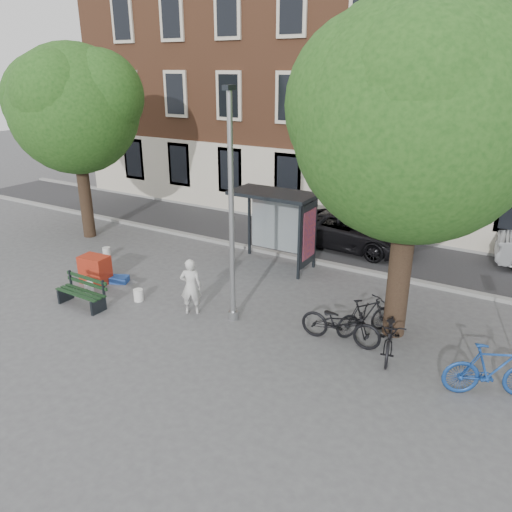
{
  "coord_description": "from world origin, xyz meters",
  "views": [
    {
      "loc": [
        6.8,
        -10.17,
        6.51
      ],
      "look_at": [
        -0.08,
        1.35,
        1.4
      ],
      "focal_mm": 35.0,
      "sensor_mm": 36.0,
      "label": 1
    }
  ],
  "objects_px": {
    "bike_b": "(493,370)",
    "bike_a": "(341,323)",
    "car_dark": "(350,231)",
    "painter": "(191,287)",
    "bus_shelter": "(285,213)",
    "bike_c": "(390,335)",
    "red_stand": "(95,270)",
    "bike_d": "(365,316)",
    "lamppost": "(232,222)",
    "bench": "(82,294)"
  },
  "relations": [
    {
      "from": "bus_shelter",
      "to": "bike_c",
      "type": "bearing_deg",
      "value": -37.21
    },
    {
      "from": "bench",
      "to": "red_stand",
      "type": "bearing_deg",
      "value": 126.47
    },
    {
      "from": "bike_a",
      "to": "bike_b",
      "type": "bearing_deg",
      "value": -99.21
    },
    {
      "from": "bus_shelter",
      "to": "painter",
      "type": "height_order",
      "value": "bus_shelter"
    },
    {
      "from": "painter",
      "to": "bike_a",
      "type": "xyz_separation_m",
      "value": [
        4.18,
        0.62,
        -0.27
      ]
    },
    {
      "from": "bike_d",
      "to": "red_stand",
      "type": "distance_m",
      "value": 8.6
    },
    {
      "from": "bike_c",
      "to": "red_stand",
      "type": "xyz_separation_m",
      "value": [
        -9.34,
        -0.64,
        -0.06
      ]
    },
    {
      "from": "painter",
      "to": "bike_d",
      "type": "xyz_separation_m",
      "value": [
        4.57,
        1.35,
        -0.3
      ]
    },
    {
      "from": "bus_shelter",
      "to": "car_dark",
      "type": "height_order",
      "value": "bus_shelter"
    },
    {
      "from": "bus_shelter",
      "to": "red_stand",
      "type": "relative_size",
      "value": 3.17
    },
    {
      "from": "bike_c",
      "to": "bike_d",
      "type": "xyz_separation_m",
      "value": [
        -0.84,
        0.61,
        0.0
      ]
    },
    {
      "from": "bus_shelter",
      "to": "car_dark",
      "type": "bearing_deg",
      "value": 68.11
    },
    {
      "from": "bench",
      "to": "bike_a",
      "type": "bearing_deg",
      "value": 16.0
    },
    {
      "from": "car_dark",
      "to": "red_stand",
      "type": "xyz_separation_m",
      "value": [
        -5.75,
        -7.33,
        -0.23
      ]
    },
    {
      "from": "bus_shelter",
      "to": "bench",
      "type": "bearing_deg",
      "value": -122.21
    },
    {
      "from": "red_stand",
      "to": "car_dark",
      "type": "bearing_deg",
      "value": 51.88
    },
    {
      "from": "painter",
      "to": "bike_a",
      "type": "distance_m",
      "value": 4.24
    },
    {
      "from": "bench",
      "to": "bike_c",
      "type": "xyz_separation_m",
      "value": [
        8.38,
        2.01,
        0.12
      ]
    },
    {
      "from": "bike_a",
      "to": "bench",
      "type": "bearing_deg",
      "value": 102.02
    },
    {
      "from": "lamppost",
      "to": "red_stand",
      "type": "relative_size",
      "value": 6.79
    },
    {
      "from": "lamppost",
      "to": "bus_shelter",
      "type": "xyz_separation_m",
      "value": [
        -0.61,
        4.11,
        -0.87
      ]
    },
    {
      "from": "bus_shelter",
      "to": "car_dark",
      "type": "distance_m",
      "value": 3.5
    },
    {
      "from": "bike_d",
      "to": "red_stand",
      "type": "height_order",
      "value": "bike_d"
    },
    {
      "from": "lamppost",
      "to": "bus_shelter",
      "type": "height_order",
      "value": "lamppost"
    },
    {
      "from": "bench",
      "to": "red_stand",
      "type": "xyz_separation_m",
      "value": [
        -0.97,
        1.37,
        0.06
      ]
    },
    {
      "from": "painter",
      "to": "bike_d",
      "type": "distance_m",
      "value": 4.77
    },
    {
      "from": "bench",
      "to": "car_dark",
      "type": "height_order",
      "value": "car_dark"
    },
    {
      "from": "bench",
      "to": "bike_b",
      "type": "height_order",
      "value": "bike_b"
    },
    {
      "from": "lamppost",
      "to": "bike_c",
      "type": "distance_m",
      "value": 4.8
    },
    {
      "from": "bike_b",
      "to": "red_stand",
      "type": "height_order",
      "value": "bike_b"
    },
    {
      "from": "bike_c",
      "to": "red_stand",
      "type": "relative_size",
      "value": 2.16
    },
    {
      "from": "painter",
      "to": "bench",
      "type": "xyz_separation_m",
      "value": [
        -2.97,
        -1.26,
        -0.42
      ]
    },
    {
      "from": "red_stand",
      "to": "bike_c",
      "type": "bearing_deg",
      "value": 3.91
    },
    {
      "from": "bike_b",
      "to": "car_dark",
      "type": "xyz_separation_m",
      "value": [
        -5.89,
        7.21,
        0.07
      ]
    },
    {
      "from": "lamppost",
      "to": "bike_a",
      "type": "distance_m",
      "value": 3.75
    },
    {
      "from": "bike_a",
      "to": "bike_d",
      "type": "xyz_separation_m",
      "value": [
        0.38,
        0.73,
        -0.03
      ]
    },
    {
      "from": "lamppost",
      "to": "bike_b",
      "type": "relative_size",
      "value": 3.03
    },
    {
      "from": "bus_shelter",
      "to": "bike_d",
      "type": "height_order",
      "value": "bus_shelter"
    },
    {
      "from": "painter",
      "to": "red_stand",
      "type": "height_order",
      "value": "painter"
    },
    {
      "from": "lamppost",
      "to": "bus_shelter",
      "type": "distance_m",
      "value": 4.24
    },
    {
      "from": "bike_d",
      "to": "red_stand",
      "type": "relative_size",
      "value": 1.9
    },
    {
      "from": "lamppost",
      "to": "bike_c",
      "type": "height_order",
      "value": "lamppost"
    },
    {
      "from": "lamppost",
      "to": "painter",
      "type": "bearing_deg",
      "value": -166.22
    },
    {
      "from": "bike_a",
      "to": "red_stand",
      "type": "relative_size",
      "value": 2.29
    },
    {
      "from": "bike_a",
      "to": "bike_d",
      "type": "relative_size",
      "value": 1.21
    },
    {
      "from": "bike_b",
      "to": "bike_a",
      "type": "bearing_deg",
      "value": 58.11
    },
    {
      "from": "bike_c",
      "to": "bike_d",
      "type": "distance_m",
      "value": 1.03
    },
    {
      "from": "painter",
      "to": "bike_d",
      "type": "bearing_deg",
      "value": 168.21
    },
    {
      "from": "bike_a",
      "to": "bike_c",
      "type": "bearing_deg",
      "value": -87.08
    },
    {
      "from": "red_stand",
      "to": "bus_shelter",
      "type": "bearing_deg",
      "value": 43.45
    }
  ]
}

